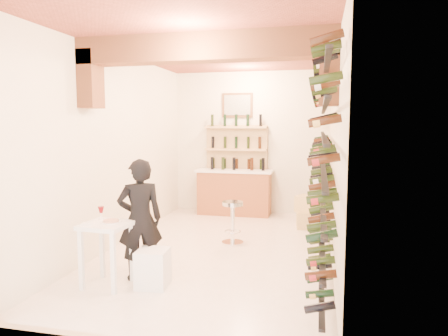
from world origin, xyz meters
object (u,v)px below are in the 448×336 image
Objects in this scene: back_counter at (234,191)px; tasting_table at (107,234)px; person at (140,219)px; chrome_barstool at (233,219)px; white_stool at (153,268)px; wine_rack at (319,156)px; crate_lower at (310,220)px.

tasting_table is (-0.73, -4.41, 0.13)m from back_counter.
person reaches higher than back_counter.
person reaches higher than chrome_barstool.
back_counter is 3.61× the size of white_stool.
wine_rack is at bearing 38.53° from tasting_table.
crate_lower is at bearing 61.51° from white_stool.
back_counter is 4.12m from person.
white_stool is at bearing -92.12° from back_counter.
chrome_barstool is (0.43, -2.25, -0.11)m from back_counter.
back_counter is 1.75× the size of tasting_table.
chrome_barstool is at bearing 164.30° from wine_rack.
wine_rack is 5.86× the size of tasting_table.
wine_rack reaches higher than white_stool.
wine_rack reaches higher than person.
tasting_table is at bearing -124.68° from crate_lower.
chrome_barstool is (0.59, 2.06, 0.18)m from white_stool.
back_counter is 2.35× the size of chrome_barstool.
crate_lower is (-0.13, 1.76, -1.39)m from wine_rack.
wine_rack is at bearing 40.00° from white_stool.
person is (-2.25, -1.45, -0.76)m from wine_rack.
tasting_table is at bearing 14.43° from person.
tasting_table is 4.30m from crate_lower.
crate_lower is at bearing 94.27° from wine_rack.
chrome_barstool is (0.85, 1.84, -0.37)m from person.
person is (-0.42, -4.09, 0.26)m from back_counter.
wine_rack is 10.66× the size of crate_lower.
person reaches higher than tasting_table.
chrome_barstool is at bearing 74.06° from white_stool.
back_counter reaches higher than chrome_barstool.
back_counter is 4.47m from tasting_table.
chrome_barstool is (1.16, 2.15, -0.24)m from tasting_table.
back_counter is 2.30m from chrome_barstool.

